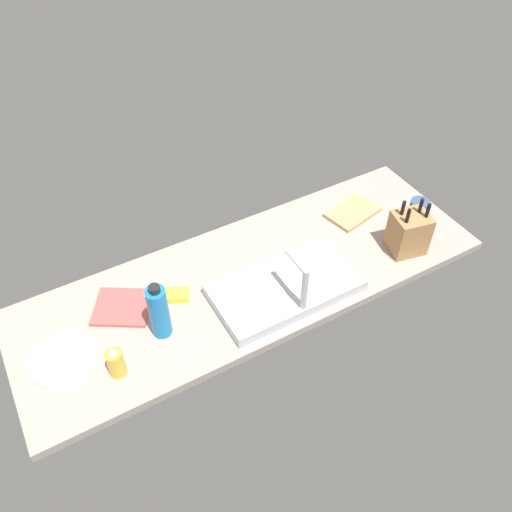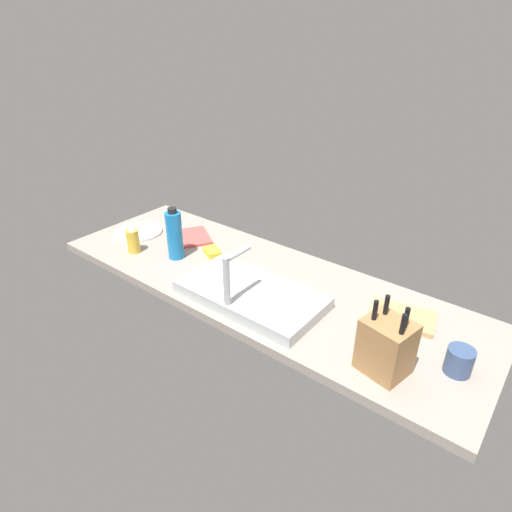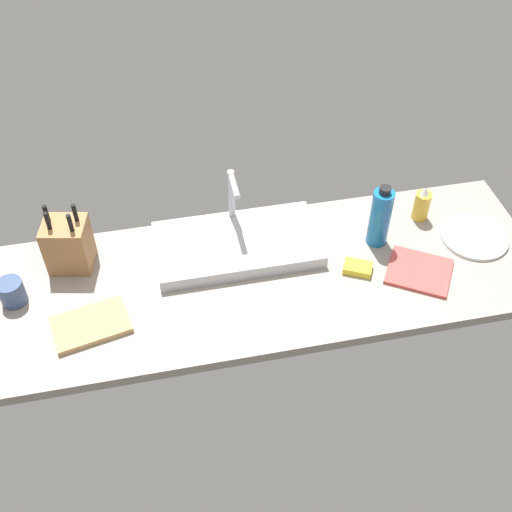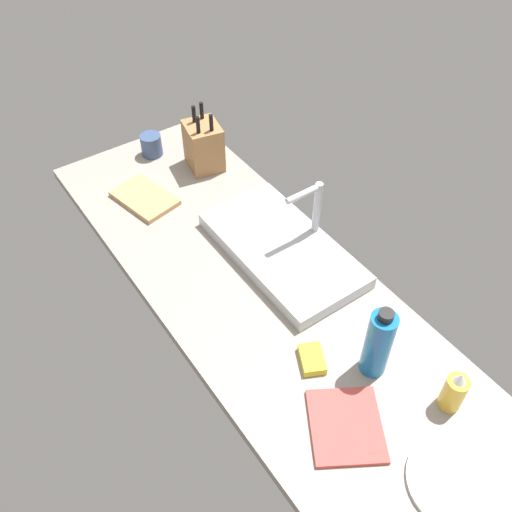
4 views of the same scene
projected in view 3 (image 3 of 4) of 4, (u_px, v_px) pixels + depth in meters
countertop_slab at (266, 278)px, 203.71cm from camera, size 180.44×60.87×3.50cm
sink_basin at (237, 244)px, 208.84cm from camera, size 53.87×28.43×4.51cm
faucet at (233, 197)px, 208.28cm from camera, size 5.50×13.18×23.00cm
knife_block at (68, 244)px, 199.56cm from camera, size 15.55×14.22×23.34cm
cutting_board at (91, 325)px, 186.95cm from camera, size 24.63×18.57×1.80cm
soap_bottle at (422, 205)px, 217.48cm from camera, size 5.55×5.55×13.32cm
water_bottle at (380, 217)px, 205.53cm from camera, size 6.89×6.89×23.16cm
dinner_plate at (474, 237)px, 213.84cm from camera, size 22.75×22.75×1.20cm
dish_towel at (419, 271)px, 202.54cm from camera, size 25.81×25.01×1.20cm
coffee_mug at (12, 292)px, 191.68cm from camera, size 7.85×7.85×8.25cm
dish_sponge at (358, 268)px, 202.82cm from camera, size 10.73×9.39×2.40cm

